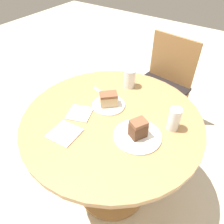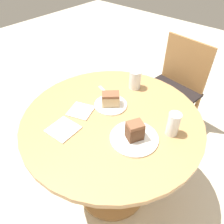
{
  "view_description": "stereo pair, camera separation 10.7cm",
  "coord_description": "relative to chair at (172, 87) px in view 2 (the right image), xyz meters",
  "views": [
    {
      "loc": [
        0.52,
        -0.76,
        1.61
      ],
      "look_at": [
        0.0,
        0.0,
        0.81
      ],
      "focal_mm": 35.0,
      "sensor_mm": 36.0,
      "label": 1
    },
    {
      "loc": [
        0.6,
        -0.69,
        1.61
      ],
      "look_at": [
        0.0,
        0.0,
        0.81
      ],
      "focal_mm": 35.0,
      "sensor_mm": 36.0,
      "label": 2
    }
  ],
  "objects": [
    {
      "name": "chair",
      "position": [
        0.0,
        0.0,
        0.0
      ],
      "size": [
        0.53,
        0.51,
        0.88
      ],
      "rotation": [
        0.0,
        0.0,
        -0.13
      ],
      "color": "olive",
      "rests_on": "ground_plane"
    },
    {
      "name": "table",
      "position": [
        0.07,
        -0.92,
        0.1
      ],
      "size": [
        1.03,
        1.03,
        0.77
      ],
      "color": "tan",
      "rests_on": "ground_plane"
    },
    {
      "name": "plate_far",
      "position": [
        0.26,
        -0.97,
        0.31
      ],
      "size": [
        0.25,
        0.25,
        0.01
      ],
      "color": "white",
      "rests_on": "table"
    },
    {
      "name": "glass_water",
      "position": [
        -0.02,
        -0.6,
        0.36
      ],
      "size": [
        0.08,
        0.08,
        0.12
      ],
      "color": "silver",
      "rests_on": "table"
    },
    {
      "name": "glass_lemonade",
      "position": [
        0.38,
        -0.81,
        0.36
      ],
      "size": [
        0.06,
        0.06,
        0.13
      ],
      "color": "beige",
      "rests_on": "table"
    },
    {
      "name": "fork",
      "position": [
        -0.11,
        -0.77,
        0.3
      ],
      "size": [
        0.18,
        0.07,
        0.0
      ],
      "rotation": [
        0.0,
        0.0,
        2.83
      ],
      "color": "silver",
      "rests_on": "table"
    },
    {
      "name": "cake_slice_far",
      "position": [
        0.26,
        -0.97,
        0.36
      ],
      "size": [
        0.09,
        0.1,
        0.1
      ],
      "rotation": [
        0.0,
        0.0,
        2.66
      ],
      "color": "brown",
      "rests_on": "plate_far"
    },
    {
      "name": "cake_slice_near",
      "position": [
        -0.01,
        -0.84,
        0.35
      ],
      "size": [
        0.12,
        0.12,
        0.08
      ],
      "rotation": [
        0.0,
        0.0,
        2.33
      ],
      "color": "tan",
      "rests_on": "plate_near"
    },
    {
      "name": "plate_near",
      "position": [
        -0.01,
        -0.84,
        0.31
      ],
      "size": [
        0.2,
        0.2,
        0.01
      ],
      "color": "white",
      "rests_on": "table"
    },
    {
      "name": "napkin_stack",
      "position": [
        -0.07,
        -1.17,
        0.31
      ],
      "size": [
        0.15,
        0.15,
        0.01
      ],
      "rotation": [
        0.0,
        0.0,
        0.07
      ],
      "color": "silver",
      "rests_on": "table"
    },
    {
      "name": "napkin_side",
      "position": [
        -0.11,
        -1.0,
        0.31
      ],
      "size": [
        0.17,
        0.17,
        0.01
      ],
      "rotation": [
        0.0,
        0.0,
        0.34
      ],
      "color": "silver",
      "rests_on": "table"
    },
    {
      "name": "ground_plane",
      "position": [
        0.07,
        -0.92,
        -0.47
      ],
      "size": [
        8.0,
        8.0,
        0.0
      ],
      "primitive_type": "plane",
      "color": "beige"
    }
  ]
}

